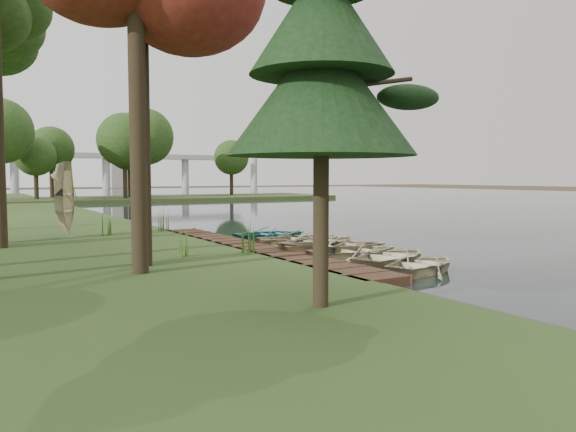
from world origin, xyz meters
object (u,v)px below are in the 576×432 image
rowboat_1 (393,254)px  rowboat_2 (356,249)px  stored_rowboat (68,230)px  rowboat_0 (424,262)px  boardwalk (251,250)px  pine_tree (322,53)px

rowboat_1 → rowboat_2: rowboat_1 is taller
rowboat_2 → stored_rowboat: size_ratio=1.06×
rowboat_0 → rowboat_2: size_ratio=0.89×
stored_rowboat → boardwalk: bearing=-113.7°
boardwalk → rowboat_1: rowboat_1 is taller
rowboat_0 → pine_tree: bearing=99.6°
boardwalk → stored_rowboat: bearing=129.2°
rowboat_1 → stored_rowboat: (-8.11, 12.00, 0.23)m
pine_tree → rowboat_0: bearing=27.4°
pine_tree → stored_rowboat: bearing=97.7°
rowboat_1 → rowboat_2: size_ratio=1.01×
rowboat_2 → stored_rowboat: (-7.86, 10.32, 0.23)m
boardwalk → rowboat_1: size_ratio=4.52×
stored_rowboat → pine_tree: size_ratio=0.41×
rowboat_2 → stored_rowboat: 12.97m
boardwalk → rowboat_2: (2.32, -3.52, 0.26)m
boardwalk → pine_tree: 11.52m
boardwalk → rowboat_0: 7.13m
boardwalk → rowboat_2: 4.22m
rowboat_0 → boardwalk: bearing=2.5°
rowboat_0 → rowboat_2: rowboat_2 is taller
rowboat_2 → stored_rowboat: bearing=40.5°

